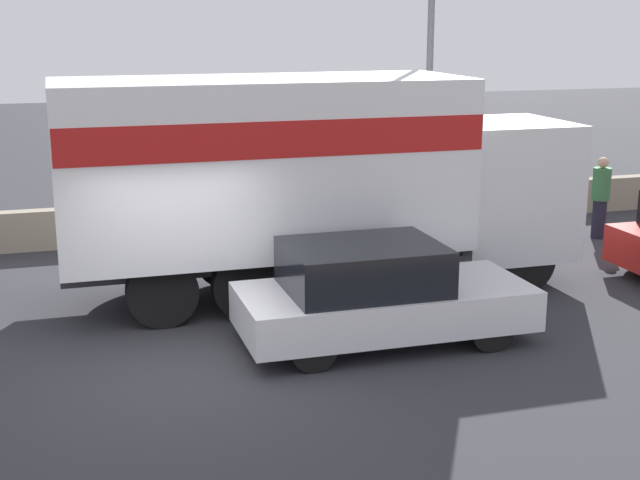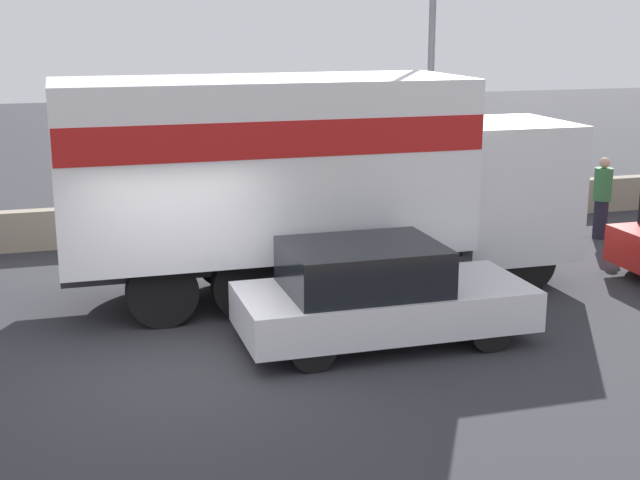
% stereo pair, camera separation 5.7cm
% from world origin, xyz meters
% --- Properties ---
extents(ground_plane, '(80.00, 80.00, 0.00)m').
position_xyz_m(ground_plane, '(0.00, 0.00, 0.00)').
color(ground_plane, '#2D2D33').
extents(stone_wall_backdrop, '(60.00, 0.35, 0.80)m').
position_xyz_m(stone_wall_backdrop, '(0.00, 7.21, 0.40)').
color(stone_wall_backdrop, gray).
rests_on(stone_wall_backdrop, ground_plane).
extents(street_lamp, '(0.56, 0.28, 7.32)m').
position_xyz_m(street_lamp, '(6.06, 6.46, 4.22)').
color(street_lamp, slate).
rests_on(street_lamp, ground_plane).
extents(box_truck, '(8.50, 2.52, 3.59)m').
position_xyz_m(box_truck, '(2.32, 2.81, 2.12)').
color(box_truck, silver).
rests_on(box_truck, ground_plane).
extents(car_hatchback, '(4.13, 1.79, 1.46)m').
position_xyz_m(car_hatchback, '(2.71, 0.38, 0.72)').
color(car_hatchback, silver).
rests_on(car_hatchback, ground_plane).
extents(pedestrian, '(0.37, 0.37, 1.71)m').
position_xyz_m(pedestrian, '(9.31, 4.86, 0.89)').
color(pedestrian, '#1E1E2D').
rests_on(pedestrian, ground_plane).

